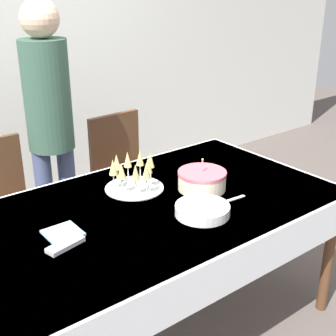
# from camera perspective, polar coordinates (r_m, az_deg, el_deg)

# --- Properties ---
(ground_plane) EXTENTS (12.00, 12.00, 0.00)m
(ground_plane) POSITION_cam_1_polar(r_m,az_deg,el_deg) (2.76, -2.44, -19.13)
(ground_plane) COLOR #564C47
(dining_table) EXTENTS (1.99, 1.11, 0.77)m
(dining_table) POSITION_cam_1_polar(r_m,az_deg,el_deg) (2.37, -2.70, -6.91)
(dining_table) COLOR white
(dining_table) RESTS_ON ground_plane
(dining_chair_far_left) EXTENTS (0.42, 0.42, 0.95)m
(dining_chair_far_left) POSITION_cam_1_polar(r_m,az_deg,el_deg) (2.97, -19.66, -5.14)
(dining_chair_far_left) COLOR #51331E
(dining_chair_far_left) RESTS_ON ground_plane
(dining_chair_far_right) EXTENTS (0.44, 0.44, 0.95)m
(dining_chair_far_right) POSITION_cam_1_polar(r_m,az_deg,el_deg) (3.30, -5.30, -1.04)
(dining_chair_far_right) COLOR #51331E
(dining_chair_far_right) RESTS_ON ground_plane
(birthday_cake) EXTENTS (0.26, 0.26, 0.18)m
(birthday_cake) POSITION_cam_1_polar(r_m,az_deg,el_deg) (2.49, 4.16, -1.49)
(birthday_cake) COLOR beige
(birthday_cake) RESTS_ON dining_table
(champagne_tray) EXTENTS (0.32, 0.32, 0.18)m
(champagne_tray) POSITION_cam_1_polar(r_m,az_deg,el_deg) (2.48, -4.22, -0.52)
(champagne_tray) COLOR silver
(champagne_tray) RESTS_ON dining_table
(plate_stack_main) EXTENTS (0.26, 0.26, 0.05)m
(plate_stack_main) POSITION_cam_1_polar(r_m,az_deg,el_deg) (2.24, 4.21, -5.12)
(plate_stack_main) COLOR white
(plate_stack_main) RESTS_ON dining_table
(cake_knife) EXTENTS (0.30, 0.04, 0.00)m
(cake_knife) POSITION_cam_1_polar(r_m,az_deg,el_deg) (2.37, 6.57, -4.24)
(cake_knife) COLOR silver
(cake_knife) RESTS_ON dining_table
(fork_pile) EXTENTS (0.18, 0.10, 0.02)m
(fork_pile) POSITION_cam_1_polar(r_m,az_deg,el_deg) (2.04, -12.40, -9.12)
(fork_pile) COLOR silver
(fork_pile) RESTS_ON dining_table
(napkin_pile) EXTENTS (0.15, 0.15, 0.01)m
(napkin_pile) POSITION_cam_1_polar(r_m,az_deg,el_deg) (2.13, -12.71, -7.74)
(napkin_pile) COLOR #8CC6E0
(napkin_pile) RESTS_ON dining_table
(person_standing) EXTENTS (0.28, 0.28, 1.72)m
(person_standing) POSITION_cam_1_polar(r_m,az_deg,el_deg) (2.94, -14.28, 6.27)
(person_standing) COLOR #3F4C72
(person_standing) RESTS_ON ground_plane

